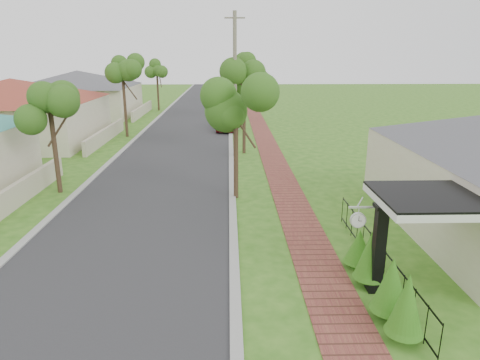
# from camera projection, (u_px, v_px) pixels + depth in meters

# --- Properties ---
(ground) EXTENTS (160.00, 160.00, 0.00)m
(ground) POSITION_uv_depth(u_px,v_px,m) (213.00, 274.00, 12.78)
(ground) COLOR #306818
(ground) RESTS_ON ground
(road) EXTENTS (7.00, 120.00, 0.02)m
(road) POSITION_uv_depth(u_px,v_px,m) (182.00, 141.00, 31.86)
(road) COLOR #28282B
(road) RESTS_ON ground
(kerb_right) EXTENTS (0.30, 120.00, 0.10)m
(kerb_right) POSITION_uv_depth(u_px,v_px,m) (231.00, 141.00, 31.95)
(kerb_right) COLOR #9E9E99
(kerb_right) RESTS_ON ground
(kerb_left) EXTENTS (0.30, 120.00, 0.10)m
(kerb_left) POSITION_uv_depth(u_px,v_px,m) (133.00, 142.00, 31.77)
(kerb_left) COLOR #9E9E99
(kerb_left) RESTS_ON ground
(sidewalk) EXTENTS (1.50, 120.00, 0.03)m
(sidewalk) POSITION_uv_depth(u_px,v_px,m) (265.00, 141.00, 32.01)
(sidewalk) COLOR brown
(sidewalk) RESTS_ON ground
(porch_post) EXTENTS (0.48, 0.48, 2.52)m
(porch_post) POSITION_uv_depth(u_px,v_px,m) (378.00, 253.00, 11.61)
(porch_post) COLOR black
(porch_post) RESTS_ON ground
(picket_fence) EXTENTS (0.03, 8.02, 1.00)m
(picket_fence) POSITION_uv_depth(u_px,v_px,m) (377.00, 256.00, 12.75)
(picket_fence) COLOR black
(picket_fence) RESTS_ON ground
(street_trees) EXTENTS (10.70, 37.65, 5.89)m
(street_trees) POSITION_uv_depth(u_px,v_px,m) (190.00, 74.00, 37.12)
(street_trees) COLOR #382619
(street_trees) RESTS_ON ground
(hedge_row) EXTENTS (0.85, 4.33, 1.80)m
(hedge_row) POSITION_uv_depth(u_px,v_px,m) (380.00, 275.00, 11.18)
(hedge_row) COLOR #1A6113
(hedge_row) RESTS_ON ground
(far_house_red) EXTENTS (15.56, 15.56, 4.60)m
(far_house_red) POSITION_uv_depth(u_px,v_px,m) (15.00, 110.00, 30.89)
(far_house_red) COLOR beige
(far_house_red) RESTS_ON ground
(far_house_grey) EXTENTS (15.56, 15.56, 4.60)m
(far_house_grey) POSITION_uv_depth(u_px,v_px,m) (79.00, 93.00, 44.30)
(far_house_grey) COLOR beige
(far_house_grey) RESTS_ON ground
(parked_car_red) EXTENTS (2.11, 3.98, 1.29)m
(parked_car_red) POSITION_uv_depth(u_px,v_px,m) (228.00, 123.00, 35.97)
(parked_car_red) COLOR maroon
(parked_car_red) RESTS_ON ground
(parked_car_white) EXTENTS (1.97, 4.00, 1.26)m
(parked_car_white) POSITION_uv_depth(u_px,v_px,m) (228.00, 121.00, 37.02)
(parked_car_white) COLOR white
(parked_car_white) RESTS_ON ground
(near_tree) EXTENTS (2.00, 2.00, 5.14)m
(near_tree) POSITION_uv_depth(u_px,v_px,m) (236.00, 107.00, 18.33)
(near_tree) COLOR #382619
(near_tree) RESTS_ON ground
(utility_pole) EXTENTS (1.20, 0.24, 8.68)m
(utility_pole) POSITION_uv_depth(u_px,v_px,m) (235.00, 86.00, 25.84)
(utility_pole) COLOR gray
(utility_pole) RESTS_ON ground
(station_clock) EXTENTS (0.73, 0.13, 0.62)m
(station_clock) POSITION_uv_depth(u_px,v_px,m) (358.00, 219.00, 11.74)
(station_clock) COLOR silver
(station_clock) RESTS_ON ground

